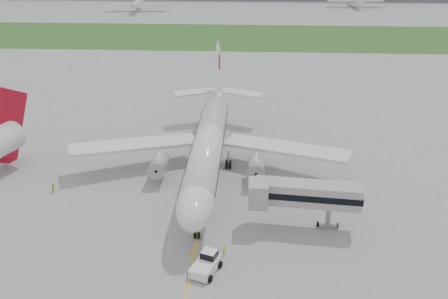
# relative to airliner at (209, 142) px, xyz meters

# --- Properties ---
(ground) EXTENTS (600.00, 600.00, 0.00)m
(ground) POSITION_rel_airliner_xyz_m (0.00, -4.87, -5.66)
(ground) COLOR #979699
(ground) RESTS_ON ground
(apron_markings) EXTENTS (70.00, 70.00, 0.04)m
(apron_markings) POSITION_rel_airliner_xyz_m (0.00, -9.87, -5.66)
(apron_markings) COLOR gold
(apron_markings) RESTS_ON ground
(grass_strip) EXTENTS (600.00, 50.00, 0.02)m
(grass_strip) POSITION_rel_airliner_xyz_m (0.00, 115.13, -5.65)
(grass_strip) COLOR #2A511E
(grass_strip) RESTS_ON ground
(airliner) EXTENTS (48.13, 53.95, 17.88)m
(airliner) POSITION_rel_airliner_xyz_m (0.00, 0.00, 0.00)
(airliner) COLOR silver
(airliner) RESTS_ON ground
(pushback_tug) EXTENTS (4.17, 5.06, 2.29)m
(pushback_tug) POSITION_rel_airliner_xyz_m (1.92, -26.74, -4.61)
(pushback_tug) COLOR silver
(pushback_tug) RESTS_ON ground
(jet_bridge) EXTENTS (15.59, 4.64, 7.13)m
(jet_bridge) POSITION_rel_airliner_xyz_m (14.05, -16.30, -0.38)
(jet_bridge) COLOR gray
(jet_bridge) RESTS_ON ground
(safety_cone_left) EXTENTS (0.43, 0.43, 0.59)m
(safety_cone_left) POSITION_rel_airliner_xyz_m (-0.50, -23.59, -5.37)
(safety_cone_left) COLOR orange
(safety_cone_left) RESTS_ON ground
(safety_cone_right) EXTENTS (0.36, 0.36, 0.49)m
(safety_cone_right) POSITION_rel_airliner_xyz_m (0.50, -22.42, -5.41)
(safety_cone_right) COLOR orange
(safety_cone_right) RESTS_ON ground
(ground_crew_near) EXTENTS (0.74, 0.69, 1.70)m
(ground_crew_near) POSITION_rel_airliner_xyz_m (3.93, -23.62, -4.81)
(ground_crew_near) COLOR #E2FF2A
(ground_crew_near) RESTS_ON ground
(ground_crew_far) EXTENTS (0.87, 0.96, 1.61)m
(ground_crew_far) POSITION_rel_airliner_xyz_m (-24.10, -8.58, -4.86)
(ground_crew_far) COLOR #CED323
(ground_crew_far) RESTS_ON ground
(distant_aircraft_left) EXTENTS (30.71, 27.48, 11.18)m
(distant_aircraft_left) POSITION_rel_airliner_xyz_m (-50.28, 173.62, -5.66)
(distant_aircraft_left) COLOR silver
(distant_aircraft_left) RESTS_ON ground
(distant_aircraft_right) EXTENTS (30.07, 26.84, 11.04)m
(distant_aircraft_right) POSITION_rel_airliner_xyz_m (59.51, 193.05, -5.66)
(distant_aircraft_right) COLOR silver
(distant_aircraft_right) RESTS_ON ground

